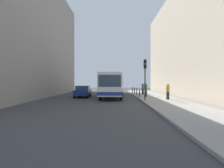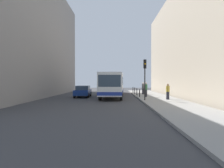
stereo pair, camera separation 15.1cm
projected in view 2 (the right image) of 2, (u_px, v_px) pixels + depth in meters
The scene contains 15 objects.
ground_plane at pixel (110, 100), 22.79m from camera, with size 80.00×80.00×0.00m, color #38383A.
sidewalk at pixel (159, 99), 22.69m from camera, with size 4.40×40.00×0.15m, color gray.
building_left at pixel (24, 36), 26.90m from camera, with size 7.00×32.00×16.04m, color gray.
building_right at pixel (200, 44), 26.47m from camera, with size 7.00×32.00×13.89m, color #B2A38C.
bus at pixel (113, 84), 25.81m from camera, with size 3.00×11.12×3.00m.
car_beside_bus at pixel (83, 91), 26.30m from camera, with size 1.95×4.44×1.48m.
car_behind_bus at pixel (118, 89), 35.16m from camera, with size 2.06×4.49×1.48m.
traffic_light at pixel (145, 72), 20.57m from camera, with size 0.28×0.33×4.10m.
bollard_near at pixel (140, 93), 24.32m from camera, with size 0.11×0.11×0.95m, color black.
bollard_mid at pixel (137, 92), 27.44m from camera, with size 0.11×0.11×0.95m, color black.
bollard_far at pixel (135, 91), 30.57m from camera, with size 0.11×0.11×0.95m, color black.
bollard_farthest at pixel (133, 90), 33.69m from camera, with size 0.11×0.11×0.95m, color black.
pedestrian_near_signal at pixel (168, 92), 21.32m from camera, with size 0.38×0.38×1.65m.
pedestrian_mid_sidewalk at pixel (146, 90), 24.85m from camera, with size 0.38×0.38×1.76m.
pedestrian_far_sidewalk at pixel (143, 88), 29.74m from camera, with size 0.38×0.38×1.72m.
Camera 2 is at (0.62, -22.76, 2.08)m, focal length 32.68 mm.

